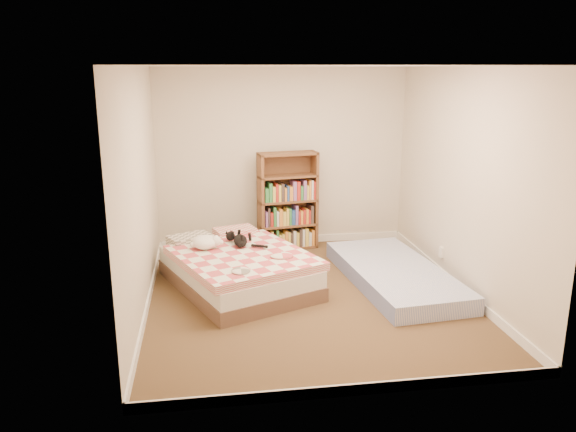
{
  "coord_description": "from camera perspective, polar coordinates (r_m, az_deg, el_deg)",
  "views": [
    {
      "loc": [
        -1.09,
        -5.76,
        2.48
      ],
      "look_at": [
        -0.18,
        0.3,
        0.86
      ],
      "focal_mm": 35.0,
      "sensor_mm": 36.0,
      "label": 1
    }
  ],
  "objects": [
    {
      "name": "bed",
      "position": [
        6.6,
        -5.14,
        -5.23
      ],
      "size": [
        1.9,
        2.2,
        0.49
      ],
      "rotation": [
        0.0,
        0.0,
        0.39
      ],
      "color": "brown",
      "rests_on": "room"
    },
    {
      "name": "floor_mattress",
      "position": [
        6.83,
        10.78,
        -5.86
      ],
      "size": [
        1.2,
        2.29,
        0.2
      ],
      "primitive_type": "cube",
      "rotation": [
        0.0,
        0.0,
        0.09
      ],
      "color": "#7887C8",
      "rests_on": "room"
    },
    {
      "name": "black_cat",
      "position": [
        6.7,
        -4.86,
        -2.41
      ],
      "size": [
        0.33,
        0.61,
        0.14
      ],
      "rotation": [
        0.0,
        0.0,
        0.59
      ],
      "color": "black",
      "rests_on": "bed"
    },
    {
      "name": "white_dog",
      "position": [
        6.59,
        -8.37,
        -2.65
      ],
      "size": [
        0.42,
        0.42,
        0.15
      ],
      "rotation": [
        0.0,
        0.0,
        0.61
      ],
      "color": "white",
      "rests_on": "bed"
    },
    {
      "name": "room",
      "position": [
        6.0,
        2.1,
        2.45
      ],
      "size": [
        3.51,
        4.01,
        2.51
      ],
      "color": "#46341E",
      "rests_on": "ground"
    },
    {
      "name": "bookshelf",
      "position": [
        7.87,
        -0.04,
        0.37
      ],
      "size": [
        0.86,
        0.39,
        1.37
      ],
      "rotation": [
        0.0,
        0.0,
        0.15
      ],
      "color": "brown",
      "rests_on": "room"
    }
  ]
}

